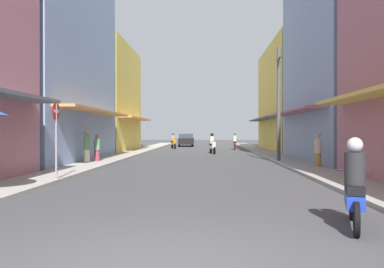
% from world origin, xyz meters
% --- Properties ---
extents(ground_plane, '(107.48, 107.48, 0.00)m').
position_xyz_m(ground_plane, '(0.00, 20.43, 0.00)').
color(ground_plane, '#424244').
extents(sidewalk_left, '(1.77, 56.85, 0.12)m').
position_xyz_m(sidewalk_left, '(-5.10, 20.43, 0.06)').
color(sidewalk_left, '#ADA89E').
rests_on(sidewalk_left, ground).
extents(sidewalk_right, '(1.77, 56.85, 0.12)m').
position_xyz_m(sidewalk_right, '(5.10, 20.43, 0.06)').
color(sidewalk_right, '#9E9991').
rests_on(sidewalk_right, ground).
extents(building_left_mid, '(7.05, 11.73, 17.31)m').
position_xyz_m(building_left_mid, '(-8.98, 16.48, 8.65)').
color(building_left_mid, '#8CA5CC').
rests_on(building_left_mid, ground).
extents(building_left_far, '(7.05, 10.16, 9.01)m').
position_xyz_m(building_left_far, '(-8.97, 27.81, 4.50)').
color(building_left_far, '#EFD159').
rests_on(building_left_far, ground).
extents(building_right_mid, '(7.05, 10.80, 15.78)m').
position_xyz_m(building_right_mid, '(8.98, 17.25, 7.88)').
color(building_right_mid, '#8CA5CC').
rests_on(building_right_mid, ground).
extents(building_right_far, '(7.05, 12.57, 9.23)m').
position_xyz_m(building_right_far, '(8.97, 29.31, 4.61)').
color(building_right_far, '#EFD159').
rests_on(building_right_far, ground).
extents(motorbike_white, '(0.62, 1.79, 1.58)m').
position_xyz_m(motorbike_white, '(1.01, 24.43, 0.70)').
color(motorbike_white, black).
rests_on(motorbike_white, ground).
extents(motorbike_orange, '(0.74, 1.75, 1.58)m').
position_xyz_m(motorbike_orange, '(-2.74, 32.94, 0.70)').
color(motorbike_orange, black).
rests_on(motorbike_orange, ground).
extents(motorbike_red, '(0.55, 1.81, 1.58)m').
position_xyz_m(motorbike_red, '(3.21, 31.37, 0.70)').
color(motorbike_red, black).
rests_on(motorbike_red, ground).
extents(motorbike_blue, '(0.73, 1.75, 1.58)m').
position_xyz_m(motorbike_blue, '(3.15, 2.17, 0.70)').
color(motorbike_blue, black).
rests_on(motorbike_blue, ground).
extents(parked_car, '(2.03, 4.21, 1.45)m').
position_xyz_m(parked_car, '(-1.85, 39.04, 0.74)').
color(parked_car, black).
rests_on(parked_car, ground).
extents(pedestrian_far, '(0.44, 0.44, 1.75)m').
position_xyz_m(pedestrian_far, '(-5.49, 14.44, 0.98)').
color(pedestrian_far, beige).
rests_on(pedestrian_far, ground).
extents(pedestrian_crossing, '(0.34, 0.34, 1.54)m').
position_xyz_m(pedestrian_crossing, '(-5.24, 15.38, 0.77)').
color(pedestrian_crossing, '#99333F').
rests_on(pedestrian_crossing, ground).
extents(pedestrian_foreground, '(0.34, 0.34, 1.60)m').
position_xyz_m(pedestrian_foreground, '(5.53, 12.54, 0.80)').
color(pedestrian_foreground, '#BF8C3F').
rests_on(pedestrian_foreground, ground).
extents(utility_pole, '(0.20, 1.20, 6.22)m').
position_xyz_m(utility_pole, '(4.46, 16.14, 3.18)').
color(utility_pole, '#4C4C4F').
rests_on(utility_pole, ground).
extents(street_sign_no_entry, '(0.07, 0.60, 2.65)m').
position_xyz_m(street_sign_no_entry, '(-4.36, 7.77, 1.72)').
color(street_sign_no_entry, gray).
rests_on(street_sign_no_entry, ground).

